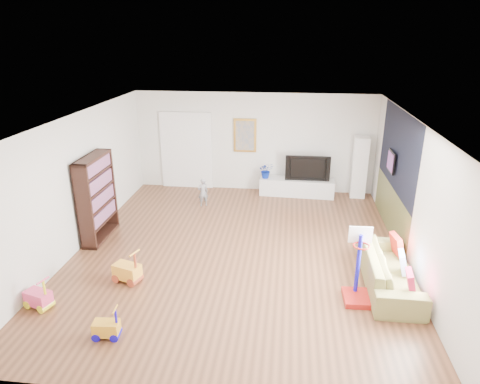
# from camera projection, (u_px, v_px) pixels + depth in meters

# --- Properties ---
(floor) EXTENTS (6.50, 7.50, 0.00)m
(floor) POSITION_uv_depth(u_px,v_px,m) (238.00, 252.00, 8.68)
(floor) COLOR brown
(floor) RESTS_ON ground
(ceiling) EXTENTS (6.50, 7.50, 0.00)m
(ceiling) POSITION_uv_depth(u_px,v_px,m) (237.00, 120.00, 7.73)
(ceiling) COLOR white
(ceiling) RESTS_ON ground
(wall_back) EXTENTS (6.50, 0.00, 2.70)m
(wall_back) POSITION_uv_depth(u_px,v_px,m) (254.00, 143.00, 11.69)
(wall_back) COLOR silver
(wall_back) RESTS_ON ground
(wall_front) EXTENTS (6.50, 0.00, 2.70)m
(wall_front) POSITION_uv_depth(u_px,v_px,m) (196.00, 306.00, 4.72)
(wall_front) COLOR white
(wall_front) RESTS_ON ground
(wall_left) EXTENTS (0.00, 7.50, 2.70)m
(wall_left) POSITION_uv_depth(u_px,v_px,m) (77.00, 183.00, 8.56)
(wall_left) COLOR silver
(wall_left) RESTS_ON ground
(wall_right) EXTENTS (0.00, 7.50, 2.70)m
(wall_right) POSITION_uv_depth(u_px,v_px,m) (413.00, 197.00, 7.85)
(wall_right) COLOR white
(wall_right) RESTS_ON ground
(navy_accent) EXTENTS (0.01, 3.20, 1.70)m
(navy_accent) POSITION_uv_depth(u_px,v_px,m) (398.00, 151.00, 8.98)
(navy_accent) COLOR black
(navy_accent) RESTS_ON wall_right
(olive_wainscot) EXTENTS (0.01, 3.20, 1.00)m
(olive_wainscot) POSITION_uv_depth(u_px,v_px,m) (390.00, 210.00, 9.45)
(olive_wainscot) COLOR brown
(olive_wainscot) RESTS_ON wall_right
(doorway) EXTENTS (1.45, 0.06, 2.10)m
(doorway) POSITION_uv_depth(u_px,v_px,m) (186.00, 151.00, 11.97)
(doorway) COLOR white
(doorway) RESTS_ON ground
(painting_back) EXTENTS (0.62, 0.06, 0.92)m
(painting_back) POSITION_uv_depth(u_px,v_px,m) (245.00, 135.00, 11.61)
(painting_back) COLOR gold
(painting_back) RESTS_ON wall_back
(artwork_right) EXTENTS (0.04, 0.56, 0.46)m
(artwork_right) POSITION_uv_depth(u_px,v_px,m) (391.00, 161.00, 9.28)
(artwork_right) COLOR #7F3F8C
(artwork_right) RESTS_ON wall_right
(media_console) EXTENTS (2.02, 0.60, 0.47)m
(media_console) POSITION_uv_depth(u_px,v_px,m) (297.00, 187.00, 11.63)
(media_console) COLOR silver
(media_console) RESTS_ON ground
(tall_cabinet) EXTENTS (0.40, 0.40, 1.64)m
(tall_cabinet) POSITION_uv_depth(u_px,v_px,m) (359.00, 167.00, 11.34)
(tall_cabinet) COLOR white
(tall_cabinet) RESTS_ON ground
(bookshelf) EXTENTS (0.33, 1.25, 1.82)m
(bookshelf) POSITION_uv_depth(u_px,v_px,m) (97.00, 198.00, 9.01)
(bookshelf) COLOR black
(bookshelf) RESTS_ON ground
(sofa) EXTENTS (0.84, 2.11, 0.62)m
(sofa) POSITION_uv_depth(u_px,v_px,m) (390.00, 270.00, 7.42)
(sofa) COLOR olive
(sofa) RESTS_ON ground
(basketball_hoop) EXTENTS (0.45, 0.54, 1.27)m
(basketball_hoop) POSITION_uv_depth(u_px,v_px,m) (360.00, 267.00, 6.89)
(basketball_hoop) COLOR #A91B15
(basketball_hoop) RESTS_ON ground
(ride_on_yellow) EXTENTS (0.54, 0.42, 0.63)m
(ride_on_yellow) POSITION_uv_depth(u_px,v_px,m) (127.00, 266.00, 7.55)
(ride_on_yellow) COLOR #F9A830
(ride_on_yellow) RESTS_ON ground
(ride_on_orange) EXTENTS (0.39, 0.26, 0.49)m
(ride_on_orange) POSITION_uv_depth(u_px,v_px,m) (106.00, 323.00, 6.17)
(ride_on_orange) COLOR gold
(ride_on_orange) RESTS_ON ground
(ride_on_pink) EXTENTS (0.47, 0.37, 0.55)m
(ride_on_pink) POSITION_uv_depth(u_px,v_px,m) (37.00, 293.00, 6.84)
(ride_on_pink) COLOR #E8406F
(ride_on_pink) RESTS_ON ground
(child) EXTENTS (0.32, 0.28, 0.73)m
(child) POSITION_uv_depth(u_px,v_px,m) (203.00, 192.00, 10.86)
(child) COLOR gray
(child) RESTS_ON ground
(tv) EXTENTS (1.18, 0.16, 0.68)m
(tv) POSITION_uv_depth(u_px,v_px,m) (308.00, 167.00, 11.41)
(tv) COLOR black
(tv) RESTS_ON media_console
(vase_plant) EXTENTS (0.46, 0.42, 0.43)m
(vase_plant) POSITION_uv_depth(u_px,v_px,m) (266.00, 170.00, 11.56)
(vase_plant) COLOR #072191
(vase_plant) RESTS_ON media_console
(pillow_left) EXTENTS (0.13, 0.36, 0.36)m
(pillow_left) POSITION_uv_depth(u_px,v_px,m) (411.00, 282.00, 6.75)
(pillow_left) COLOR #B91B43
(pillow_left) RESTS_ON sofa
(pillow_center) EXTENTS (0.14, 0.37, 0.36)m
(pillow_center) POSITION_uv_depth(u_px,v_px,m) (403.00, 262.00, 7.33)
(pillow_center) COLOR silver
(pillow_center) RESTS_ON sofa
(pillow_right) EXTENTS (0.17, 0.40, 0.39)m
(pillow_right) POSITION_uv_depth(u_px,v_px,m) (397.00, 245.00, 7.93)
(pillow_right) COLOR #B31F17
(pillow_right) RESTS_ON sofa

